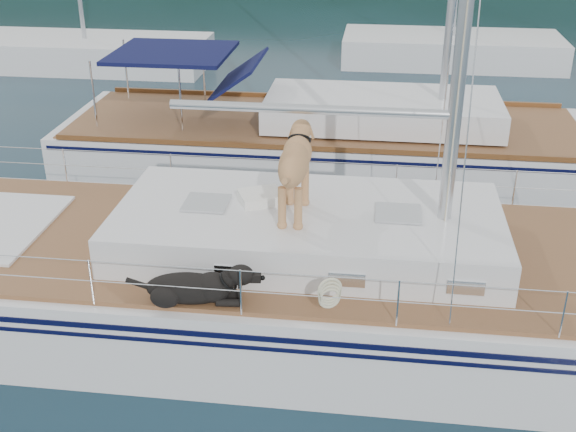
# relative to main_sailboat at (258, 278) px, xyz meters

# --- Properties ---
(ground) EXTENTS (120.00, 120.00, 0.00)m
(ground) POSITION_rel_main_sailboat_xyz_m (-0.10, 0.01, -0.69)
(ground) COLOR black
(ground) RESTS_ON ground
(main_sailboat) EXTENTS (12.00, 3.80, 14.01)m
(main_sailboat) POSITION_rel_main_sailboat_xyz_m (0.00, 0.00, 0.00)
(main_sailboat) COLOR silver
(main_sailboat) RESTS_ON ground
(neighbor_sailboat) EXTENTS (11.00, 3.50, 13.30)m
(neighbor_sailboat) POSITION_rel_main_sailboat_xyz_m (0.57, 5.80, -0.06)
(neighbor_sailboat) COLOR silver
(neighbor_sailboat) RESTS_ON ground
(bg_boat_west) EXTENTS (8.00, 3.00, 11.65)m
(bg_boat_west) POSITION_rel_main_sailboat_xyz_m (-8.10, 14.01, -0.24)
(bg_boat_west) COLOR silver
(bg_boat_west) RESTS_ON ground
(bg_boat_center) EXTENTS (7.20, 3.00, 11.65)m
(bg_boat_center) POSITION_rel_main_sailboat_xyz_m (3.90, 16.01, -0.24)
(bg_boat_center) COLOR silver
(bg_boat_center) RESTS_ON ground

